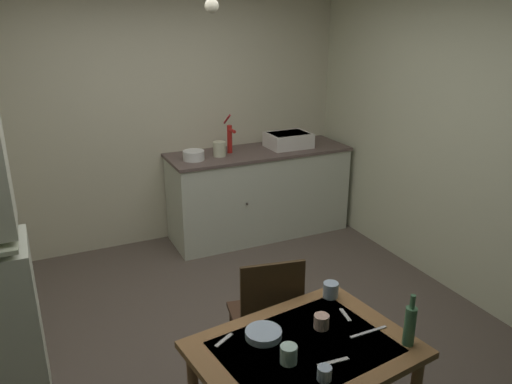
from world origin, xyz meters
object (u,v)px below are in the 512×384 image
(dining_table, at_px, (304,364))
(chair_far_side, at_px, (267,317))
(sink_basin, at_px, (288,140))
(mug_tall, at_px, (324,373))
(mixing_bowl_counter, at_px, (194,155))
(glass_bottle, at_px, (410,325))
(serving_bowl_wide, at_px, (263,334))
(hand_pump, at_px, (230,136))

(dining_table, height_order, chair_far_side, chair_far_side)
(sink_basin, bearing_deg, chair_far_side, -121.29)
(dining_table, bearing_deg, mug_tall, -99.53)
(dining_table, relative_size, chair_far_side, 1.22)
(mixing_bowl_counter, relative_size, glass_bottle, 0.75)
(serving_bowl_wide, bearing_deg, hand_pump, 71.08)
(hand_pump, bearing_deg, glass_bottle, -95.56)
(chair_far_side, distance_m, serving_bowl_wide, 0.58)
(sink_basin, relative_size, dining_table, 0.39)
(chair_far_side, xyz_separation_m, serving_bowl_wide, (-0.25, -0.46, 0.25))
(dining_table, distance_m, mug_tall, 0.27)
(hand_pump, distance_m, chair_far_side, 2.35)
(hand_pump, height_order, glass_bottle, hand_pump)
(sink_basin, relative_size, mixing_bowl_counter, 2.15)
(serving_bowl_wide, distance_m, mug_tall, 0.40)
(sink_basin, bearing_deg, glass_bottle, -107.58)
(sink_basin, height_order, chair_far_side, sink_basin)
(hand_pump, relative_size, dining_table, 0.35)
(mixing_bowl_counter, xyz_separation_m, mug_tall, (-0.38, -2.92, -0.21))
(dining_table, relative_size, serving_bowl_wide, 6.10)
(mixing_bowl_counter, bearing_deg, glass_bottle, -87.55)
(mixing_bowl_counter, distance_m, glass_bottle, 2.89)
(serving_bowl_wide, height_order, glass_bottle, glass_bottle)
(mixing_bowl_counter, relative_size, chair_far_side, 0.22)
(dining_table, bearing_deg, chair_far_side, 80.78)
(chair_far_side, bearing_deg, hand_pump, 73.24)
(mixing_bowl_counter, height_order, chair_far_side, mixing_bowl_counter)
(serving_bowl_wide, relative_size, glass_bottle, 0.67)
(sink_basin, bearing_deg, mixing_bowl_counter, -177.28)
(sink_basin, height_order, serving_bowl_wide, sink_basin)
(mug_tall, bearing_deg, hand_pump, 75.28)
(chair_far_side, relative_size, glass_bottle, 3.37)
(chair_far_side, bearing_deg, mug_tall, -99.30)
(hand_pump, xyz_separation_m, mug_tall, (-0.79, -3.02, -0.33))
(mug_tall, bearing_deg, chair_far_side, 80.70)
(mixing_bowl_counter, xyz_separation_m, glass_bottle, (0.12, -2.88, -0.13))
(serving_bowl_wide, bearing_deg, sink_basin, 59.21)
(serving_bowl_wide, xyz_separation_m, glass_bottle, (0.61, -0.35, 0.09))
(sink_basin, height_order, mug_tall, sink_basin)
(glass_bottle, bearing_deg, sink_basin, 72.42)
(mug_tall, bearing_deg, dining_table, 80.47)
(dining_table, xyz_separation_m, chair_far_side, (0.10, 0.61, -0.13))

